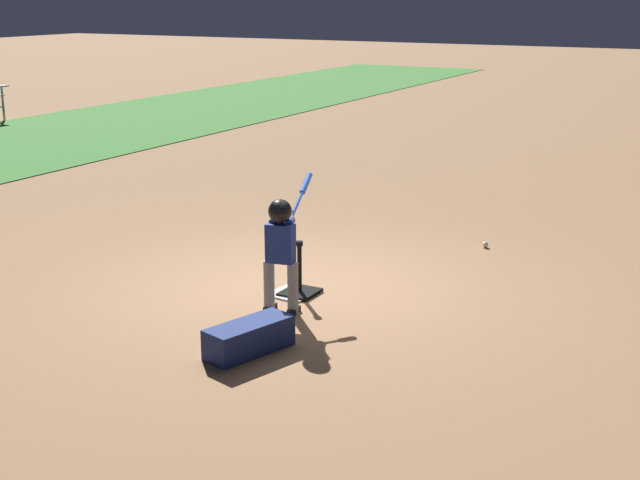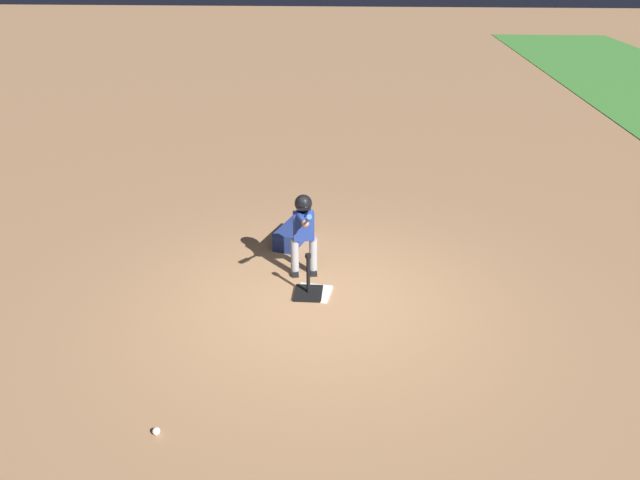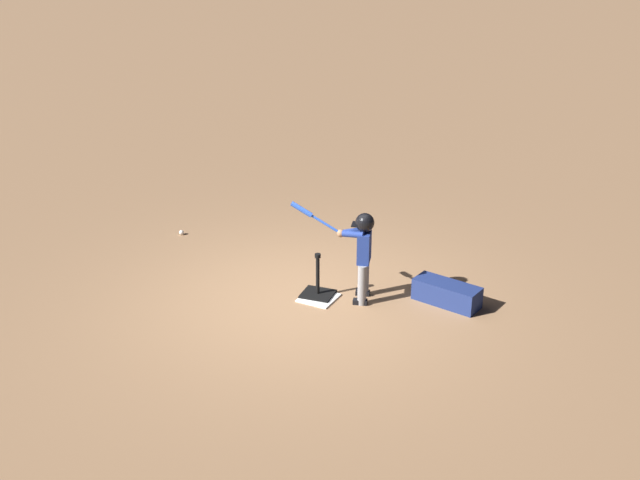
{
  "view_description": "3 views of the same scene",
  "coord_description": "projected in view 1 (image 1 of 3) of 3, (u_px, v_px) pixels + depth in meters",
  "views": [
    {
      "loc": [
        -8.02,
        -4.63,
        3.13
      ],
      "look_at": [
        -0.28,
        -0.47,
        0.67
      ],
      "focal_mm": 50.0,
      "sensor_mm": 36.0,
      "label": 1
    },
    {
      "loc": [
        6.88,
        0.5,
        4.11
      ],
      "look_at": [
        -0.65,
        -0.05,
        0.57
      ],
      "focal_mm": 35.0,
      "sensor_mm": 36.0,
      "label": 2
    },
    {
      "loc": [
        -3.21,
        7.85,
        4.42
      ],
      "look_at": [
        -0.13,
        -0.39,
        0.69
      ],
      "focal_mm": 42.0,
      "sensor_mm": 36.0,
      "label": 3
    }
  ],
  "objects": [
    {
      "name": "home_plate",
      "position": [
        293.0,
        293.0,
        9.53
      ],
      "size": [
        0.49,
        0.49,
        0.02
      ],
      "primitive_type": "cube",
      "rotation": [
        0.0,
        0.0,
        -0.13
      ],
      "color": "white",
      "rests_on": "ground_plane"
    },
    {
      "name": "equipment_bag",
      "position": [
        249.0,
        337.0,
        7.97
      ],
      "size": [
        0.9,
        0.55,
        0.28
      ],
      "primitive_type": "cube",
      "rotation": [
        0.0,
        0.0,
        -0.29
      ],
      "color": "navy",
      "rests_on": "ground_plane"
    },
    {
      "name": "baseball",
      "position": [
        485.0,
        245.0,
        11.26
      ],
      "size": [
        0.07,
        0.07,
        0.07
      ],
      "primitive_type": "sphere",
      "color": "white",
      "rests_on": "ground_plane"
    },
    {
      "name": "batter_child",
      "position": [
        282.0,
        240.0,
        8.82
      ],
      "size": [
        1.04,
        0.38,
        1.27
      ],
      "color": "gray",
      "rests_on": "ground_plane"
    },
    {
      "name": "ground_plane",
      "position": [
        294.0,
        287.0,
        9.76
      ],
      "size": [
        90.0,
        90.0,
        0.0
      ],
      "primitive_type": "plane",
      "color": "#99704C"
    },
    {
      "name": "batting_tee",
      "position": [
        300.0,
        287.0,
        9.51
      ],
      "size": [
        0.4,
        0.36,
        0.59
      ],
      "color": "black",
      "rests_on": "ground_plane"
    }
  ]
}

